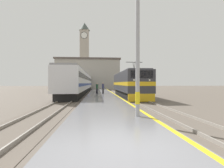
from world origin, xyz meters
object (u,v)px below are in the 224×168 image
Objects in this scene: catenary_mast at (141,22)px; second_waiting_passenger at (97,88)px; passenger_train at (81,82)px; locomotive_train at (129,84)px; clock_tower at (84,54)px; person_on_platform at (103,88)px.

catenary_mast reaches higher than second_waiting_passenger.
catenary_mast is at bearing -79.21° from passenger_train.
passenger_train is 23.08× the size of second_waiting_passenger.
clock_tower is (-9.60, 45.27, 11.90)m from locomotive_train.
clock_tower is at bearing 98.08° from person_on_platform.
passenger_train reaches higher than person_on_platform.
passenger_train is 1.50× the size of clock_tower.
person_on_platform is at bearing 141.39° from locomotive_train.
locomotive_train is 0.57× the size of clock_tower.
second_waiting_passenger is (-0.95, -0.49, -0.04)m from person_on_platform.
person_on_platform is 1.04× the size of second_waiting_passenger.
catenary_mast reaches higher than locomotive_train.
locomotive_train reaches higher than second_waiting_passenger.
person_on_platform is at bearing 93.59° from catenary_mast.
clock_tower reaches higher than second_waiting_passenger.
person_on_platform is 44.61m from clock_tower.
clock_tower is at bearing 93.10° from passenger_train.
passenger_train is at bearing -86.90° from clock_tower.
catenary_mast is (5.43, -28.51, 2.79)m from passenger_train.
second_waiting_passenger is (-4.54, 2.38, -0.61)m from locomotive_train.
passenger_train is 29.16m from catenary_mast.
locomotive_train is at bearing -78.02° from clock_tower.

